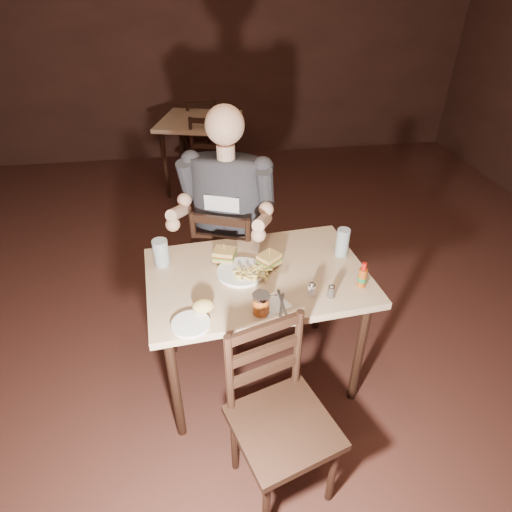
{
  "coord_description": "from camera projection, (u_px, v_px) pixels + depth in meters",
  "views": [
    {
      "loc": [
        -0.5,
        -2.08,
        2.11
      ],
      "look_at": [
        -0.21,
        -0.24,
        0.85
      ],
      "focal_mm": 30.0,
      "sensor_mm": 36.0,
      "label": 1
    }
  ],
  "objects": [
    {
      "name": "napkin",
      "position": [
        272.0,
        304.0,
        2.04
      ],
      "size": [
        0.19,
        0.18,
        0.0
      ],
      "primitive_type": "cube",
      "rotation": [
        0.0,
        0.0,
        0.47
      ],
      "color": "white",
      "rests_on": "main_table"
    },
    {
      "name": "pepper_shaker",
      "position": [
        331.0,
        291.0,
        2.08
      ],
      "size": [
        0.04,
        0.04,
        0.06
      ],
      "primitive_type": null,
      "rotation": [
        0.0,
        0.0,
        0.08
      ],
      "color": "#38332D",
      "rests_on": "main_table"
    },
    {
      "name": "chair_far",
      "position": [
        231.0,
        262.0,
        2.88
      ],
      "size": [
        0.56,
        0.58,
        0.91
      ],
      "primitive_type": null,
      "rotation": [
        0.0,
        0.0,
        2.76
      ],
      "color": "black",
      "rests_on": "ground"
    },
    {
      "name": "bread_roll",
      "position": [
        203.0,
        306.0,
        1.97
      ],
      "size": [
        0.11,
        0.09,
        0.06
      ],
      "primitive_type": "ellipsoid",
      "rotation": [
        0.0,
        0.0,
        0.08
      ],
      "color": "tan",
      "rests_on": "side_plate"
    },
    {
      "name": "glass_left",
      "position": [
        161.0,
        253.0,
        2.28
      ],
      "size": [
        0.09,
        0.09,
        0.15
      ],
      "primitive_type": "cylinder",
      "rotation": [
        0.0,
        0.0,
        0.08
      ],
      "color": "silver",
      "rests_on": "main_table"
    },
    {
      "name": "chair_near",
      "position": [
        284.0,
        427.0,
        1.86
      ],
      "size": [
        0.53,
        0.56,
        0.9
      ],
      "primitive_type": null,
      "rotation": [
        0.0,
        0.0,
        0.3
      ],
      "color": "black",
      "rests_on": "ground"
    },
    {
      "name": "sandwich_left",
      "position": [
        224.0,
        252.0,
        2.31
      ],
      "size": [
        0.14,
        0.12,
        0.1
      ],
      "primitive_type": null,
      "rotation": [
        0.0,
        0.0,
        -0.34
      ],
      "color": "tan",
      "rests_on": "dinner_plate"
    },
    {
      "name": "bg_chair_far",
      "position": [
        199.0,
        134.0,
        5.15
      ],
      "size": [
        0.49,
        0.51,
        0.86
      ],
      "primitive_type": null,
      "rotation": [
        0.0,
        0.0,
        3.37
      ],
      "color": "black",
      "rests_on": "ground"
    },
    {
      "name": "hot_sauce",
      "position": [
        363.0,
        275.0,
        2.13
      ],
      "size": [
        0.05,
        0.05,
        0.14
      ],
      "primitive_type": null,
      "rotation": [
        0.0,
        0.0,
        0.08
      ],
      "color": "#903D10",
      "rests_on": "main_table"
    },
    {
      "name": "room_shell",
      "position": [
        290.0,
        136.0,
        2.16
      ],
      "size": [
        7.0,
        7.0,
        7.0
      ],
      "color": "black",
      "rests_on": "ground"
    },
    {
      "name": "knife",
      "position": [
        282.0,
        303.0,
        2.05
      ],
      "size": [
        0.01,
        0.2,
        0.0
      ],
      "primitive_type": "cube",
      "rotation": [
        0.0,
        0.0,
        0.0
      ],
      "color": "silver",
      "rests_on": "napkin"
    },
    {
      "name": "fork",
      "position": [
        282.0,
        305.0,
        2.03
      ],
      "size": [
        0.06,
        0.17,
        0.01
      ],
      "primitive_type": "cube",
      "rotation": [
        0.0,
        0.0,
        -0.29
      ],
      "color": "silver",
      "rests_on": "napkin"
    },
    {
      "name": "bg_table",
      "position": [
        200.0,
        128.0,
        4.56
      ],
      "size": [
        0.99,
        0.99,
        0.77
      ],
      "rotation": [
        0.0,
        0.0,
        -0.28
      ],
      "color": "tan",
      "rests_on": "ground"
    },
    {
      "name": "syrup_dispenser",
      "position": [
        261.0,
        304.0,
        1.97
      ],
      "size": [
        0.09,
        0.09,
        0.11
      ],
      "primitive_type": null,
      "rotation": [
        0.0,
        0.0,
        0.08
      ],
      "color": "#903D10",
      "rests_on": "main_table"
    },
    {
      "name": "main_table",
      "position": [
        257.0,
        287.0,
        2.3
      ],
      "size": [
        1.21,
        0.86,
        0.77
      ],
      "rotation": [
        0.0,
        0.0,
        0.08
      ],
      "color": "tan",
      "rests_on": "ground"
    },
    {
      "name": "sandwich_right",
      "position": [
        269.0,
        257.0,
        2.27
      ],
      "size": [
        0.14,
        0.14,
        0.1
      ],
      "primitive_type": null,
      "rotation": [
        0.0,
        0.0,
        0.67
      ],
      "color": "tan",
      "rests_on": "dinner_plate"
    },
    {
      "name": "glass_right",
      "position": [
        342.0,
        242.0,
        2.35
      ],
      "size": [
        0.08,
        0.08,
        0.16
      ],
      "primitive_type": "cylinder",
      "rotation": [
        0.0,
        0.0,
        0.08
      ],
      "color": "silver",
      "rests_on": "main_table"
    },
    {
      "name": "ketchup_dollop",
      "position": [
        258.0,
        276.0,
        2.2
      ],
      "size": [
        0.05,
        0.05,
        0.01
      ],
      "primitive_type": "ellipsoid",
      "rotation": [
        0.0,
        0.0,
        0.08
      ],
      "color": "maroon",
      "rests_on": "dinner_plate"
    },
    {
      "name": "side_plate",
      "position": [
        191.0,
        325.0,
        1.92
      ],
      "size": [
        0.19,
        0.19,
        0.01
      ],
      "primitive_type": "cylinder",
      "rotation": [
        0.0,
        0.0,
        0.08
      ],
      "color": "white",
      "rests_on": "main_table"
    },
    {
      "name": "fries_pile",
      "position": [
        253.0,
        273.0,
        2.2
      ],
      "size": [
        0.23,
        0.18,
        0.04
      ],
      "primitive_type": null,
      "rotation": [
        0.0,
        0.0,
        0.08
      ],
      "color": "#F0D86E",
      "rests_on": "dinner_plate"
    },
    {
      "name": "dinner_plate",
      "position": [
        241.0,
        273.0,
        2.25
      ],
      "size": [
        0.27,
        0.27,
        0.01
      ],
      "primitive_type": "cylinder",
      "rotation": [
        0.0,
        0.0,
        0.08
      ],
      "color": "white",
      "rests_on": "main_table"
    },
    {
      "name": "diner",
      "position": [
        225.0,
        195.0,
        2.54
      ],
      "size": [
        0.72,
        0.65,
        1.03
      ],
      "primitive_type": null,
      "rotation": [
        0.0,
        0.0,
        -0.38
      ],
      "color": "#323237",
      "rests_on": "chair_far"
    },
    {
      "name": "bg_chair_near",
      "position": [
        204.0,
        169.0,
        4.24
      ],
      "size": [
        0.53,
        0.56,
        0.89
      ],
      "primitive_type": null,
      "rotation": [
        0.0,
        0.0,
        -0.32
      ],
      "color": "black",
      "rests_on": "ground"
    },
    {
      "name": "salt_shaker",
      "position": [
        312.0,
        290.0,
        2.08
      ],
      "size": [
        0.04,
        0.04,
        0.07
      ],
      "primitive_type": null,
      "rotation": [
        0.0,
        0.0,
        0.08
      ],
      "color": "white",
      "rests_on": "main_table"
    }
  ]
}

